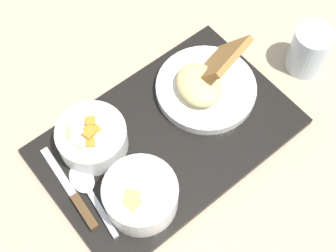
{
  "coord_description": "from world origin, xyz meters",
  "views": [
    {
      "loc": [
        -0.2,
        -0.31,
        0.71
      ],
      "look_at": [
        0.0,
        0.0,
        0.04
      ],
      "focal_mm": 50.0,
      "sensor_mm": 36.0,
      "label": 1
    }
  ],
  "objects_px": {
    "spoon": "(88,189)",
    "glass_water": "(309,52)",
    "knife": "(78,202)",
    "bowl_salad": "(92,137)",
    "plate_main": "(206,84)",
    "bowl_soup": "(141,195)"
  },
  "relations": [
    {
      "from": "bowl_salad",
      "to": "glass_water",
      "type": "bearing_deg",
      "value": -7.8
    },
    {
      "from": "bowl_salad",
      "to": "knife",
      "type": "height_order",
      "value": "bowl_salad"
    },
    {
      "from": "glass_water",
      "to": "knife",
      "type": "bearing_deg",
      "value": -177.6
    },
    {
      "from": "bowl_salad",
      "to": "bowl_soup",
      "type": "relative_size",
      "value": 1.0
    },
    {
      "from": "knife",
      "to": "bowl_salad",
      "type": "bearing_deg",
      "value": -45.11
    },
    {
      "from": "bowl_soup",
      "to": "knife",
      "type": "relative_size",
      "value": 0.69
    },
    {
      "from": "spoon",
      "to": "glass_water",
      "type": "xyz_separation_m",
      "value": [
        0.46,
        0.01,
        0.02
      ]
    },
    {
      "from": "plate_main",
      "to": "glass_water",
      "type": "height_order",
      "value": "plate_main"
    },
    {
      "from": "bowl_soup",
      "to": "glass_water",
      "type": "relative_size",
      "value": 1.3
    },
    {
      "from": "bowl_soup",
      "to": "plate_main",
      "type": "bearing_deg",
      "value": 30.19
    },
    {
      "from": "bowl_salad",
      "to": "spoon",
      "type": "xyz_separation_m",
      "value": [
        -0.05,
        -0.07,
        -0.02
      ]
    },
    {
      "from": "spoon",
      "to": "plate_main",
      "type": "bearing_deg",
      "value": -78.29
    },
    {
      "from": "plate_main",
      "to": "knife",
      "type": "distance_m",
      "value": 0.29
    },
    {
      "from": "plate_main",
      "to": "bowl_soup",
      "type": "bearing_deg",
      "value": -149.81
    },
    {
      "from": "bowl_salad",
      "to": "bowl_soup",
      "type": "height_order",
      "value": "same"
    },
    {
      "from": "knife",
      "to": "bowl_soup",
      "type": "bearing_deg",
      "value": -124.6
    },
    {
      "from": "knife",
      "to": "spoon",
      "type": "xyz_separation_m",
      "value": [
        0.02,
        0.01,
        -0.0
      ]
    },
    {
      "from": "bowl_soup",
      "to": "glass_water",
      "type": "distance_m",
      "value": 0.4
    },
    {
      "from": "bowl_soup",
      "to": "glass_water",
      "type": "height_order",
      "value": "glass_water"
    },
    {
      "from": "knife",
      "to": "spoon",
      "type": "distance_m",
      "value": 0.03
    },
    {
      "from": "spoon",
      "to": "glass_water",
      "type": "bearing_deg",
      "value": -88.95
    },
    {
      "from": "knife",
      "to": "spoon",
      "type": "height_order",
      "value": "knife"
    }
  ]
}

